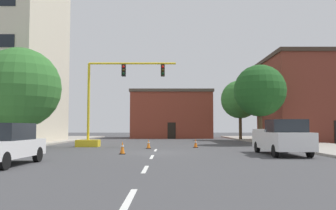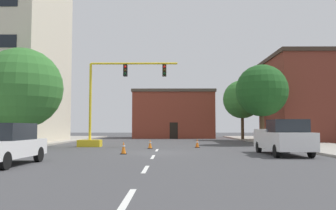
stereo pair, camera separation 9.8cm
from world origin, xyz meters
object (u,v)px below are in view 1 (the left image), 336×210
object	(u,v)px
traffic_signal_gantry	(102,120)
tree_right_mid	(262,91)
traffic_cone_roadside_b	(150,144)
tree_left_near	(22,88)
traffic_cone_roadside_a	(124,148)
sedan_white_near_left	(6,144)
traffic_cone_roadside_c	(197,143)
pickup_truck_white	(283,138)
tree_right_far	(242,99)

from	to	relation	value
traffic_signal_gantry	tree_right_mid	world-z (taller)	tree_right_mid
traffic_signal_gantry	traffic_cone_roadside_b	distance (m)	5.14
tree_left_near	traffic_cone_roadside_b	world-z (taller)	tree_left_near
traffic_cone_roadside_a	tree_right_mid	bearing A→B (deg)	44.57
tree_right_mid	sedan_white_near_left	distance (m)	22.79
traffic_cone_roadside_a	traffic_cone_roadside_c	size ratio (longest dim) A/B	1.12
tree_right_mid	pickup_truck_white	xyz separation A→B (m)	(-1.71, -11.18, -3.83)
traffic_signal_gantry	tree_right_mid	distance (m)	14.15
traffic_cone_roadside_c	tree_right_mid	bearing A→B (deg)	34.12
tree_right_far	traffic_cone_roadside_b	distance (m)	19.96
traffic_signal_gantry	tree_right_far	size ratio (longest dim) A/B	1.10
tree_left_near	sedan_white_near_left	size ratio (longest dim) A/B	1.62
tree_right_mid	pickup_truck_white	bearing A→B (deg)	-98.72
pickup_truck_white	sedan_white_near_left	size ratio (longest dim) A/B	1.18
tree_right_far	pickup_truck_white	bearing A→B (deg)	-95.68
tree_right_mid	traffic_cone_roadside_b	bearing A→B (deg)	-150.84
sedan_white_near_left	traffic_cone_roadside_c	distance (m)	15.48
tree_left_near	traffic_cone_roadside_b	size ratio (longest dim) A/B	10.60
tree_right_mid	traffic_cone_roadside_b	distance (m)	11.85
traffic_signal_gantry	tree_right_mid	size ratio (longest dim) A/B	1.12
traffic_cone_roadside_c	sedan_white_near_left	bearing A→B (deg)	-125.06
tree_right_mid	traffic_cone_roadside_c	bearing A→B (deg)	-145.88
tree_right_mid	pickup_truck_white	world-z (taller)	tree_right_mid
tree_right_far	traffic_cone_roadside_c	world-z (taller)	tree_right_far
tree_left_near	traffic_cone_roadside_b	distance (m)	10.32
traffic_signal_gantry	tree_right_far	world-z (taller)	tree_right_far
traffic_signal_gantry	tree_left_near	world-z (taller)	tree_left_near
traffic_signal_gantry	traffic_cone_roadside_a	bearing A→B (deg)	-70.40
traffic_cone_roadside_a	tree_right_far	bearing A→B (deg)	62.64
pickup_truck_white	traffic_signal_gantry	bearing A→B (deg)	144.75
traffic_cone_roadside_b	traffic_signal_gantry	bearing A→B (deg)	147.35
traffic_signal_gantry	pickup_truck_white	bearing A→B (deg)	-35.25
tree_right_mid	traffic_cone_roadside_c	size ratio (longest dim) A/B	10.56
tree_right_mid	tree_left_near	world-z (taller)	tree_left_near
tree_right_mid	sedan_white_near_left	size ratio (longest dim) A/B	1.56
tree_right_mid	traffic_cone_roadside_b	world-z (taller)	tree_right_mid
traffic_signal_gantry	tree_right_far	xyz separation A→B (m)	(14.14, 14.01, 2.73)
traffic_signal_gantry	tree_right_far	bearing A→B (deg)	44.72
traffic_cone_roadside_c	traffic_cone_roadside_b	bearing A→B (deg)	-160.52
tree_right_far	traffic_cone_roadside_a	xyz separation A→B (m)	(-11.33, -21.90, -4.53)
pickup_truck_white	sedan_white_near_left	world-z (taller)	pickup_truck_white
traffic_cone_roadside_a	traffic_signal_gantry	bearing A→B (deg)	109.60
sedan_white_near_left	traffic_cone_roadside_c	xyz separation A→B (m)	(8.89, 12.67, -0.56)
traffic_signal_gantry	sedan_white_near_left	world-z (taller)	traffic_signal_gantry
traffic_signal_gantry	tree_left_near	bearing A→B (deg)	-153.59
traffic_cone_roadside_c	traffic_cone_roadside_a	bearing A→B (deg)	-126.04
tree_left_near	pickup_truck_white	distance (m)	18.58
traffic_cone_roadside_b	tree_right_mid	bearing A→B (deg)	29.16
tree_right_mid	sedan_white_near_left	world-z (taller)	tree_right_mid
traffic_signal_gantry	pickup_truck_white	distance (m)	14.64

